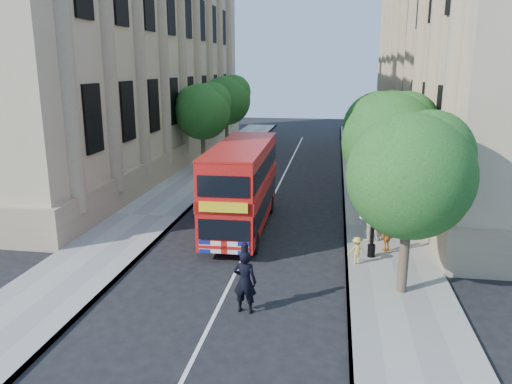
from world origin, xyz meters
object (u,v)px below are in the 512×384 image
at_px(box_van, 231,185).
at_px(woman_pedestrian, 370,219).
at_px(police_constable, 245,282).
at_px(double_decker_bus, 242,184).
at_px(lamp_post, 374,198).

bearing_deg(box_van, woman_pedestrian, -25.22).
bearing_deg(box_van, police_constable, -71.88).
bearing_deg(woman_pedestrian, double_decker_bus, -24.88).
height_order(double_decker_bus, police_constable, double_decker_bus).
distance_m(box_van, woman_pedestrian, 7.84).
height_order(police_constable, woman_pedestrian, woman_pedestrian).
distance_m(police_constable, woman_pedestrian, 8.09).
distance_m(box_van, police_constable, 11.13).
height_order(lamp_post, woman_pedestrian, lamp_post).
bearing_deg(lamp_post, box_van, 139.63).
bearing_deg(police_constable, lamp_post, -122.55).
height_order(lamp_post, police_constable, lamp_post).
distance_m(double_decker_bus, box_van, 3.22).
bearing_deg(lamp_post, police_constable, -129.49).
bearing_deg(double_decker_bus, woman_pedestrian, -10.35).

